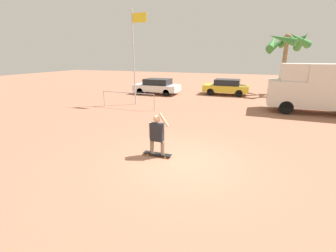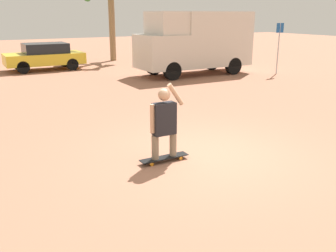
{
  "view_description": "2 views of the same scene",
  "coord_description": "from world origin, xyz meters",
  "px_view_note": "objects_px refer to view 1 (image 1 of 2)",
  "views": [
    {
      "loc": [
        1.93,
        -6.49,
        3.35
      ],
      "look_at": [
        -0.81,
        0.87,
        0.89
      ],
      "focal_mm": 24.0,
      "sensor_mm": 36.0,
      "label": 1
    },
    {
      "loc": [
        -4.26,
        -5.96,
        2.82
      ],
      "look_at": [
        -0.55,
        0.66,
        0.54
      ],
      "focal_mm": 40.0,
      "sensor_mm": 36.0,
      "label": 2
    }
  ],
  "objects_px": {
    "parked_car_yellow": "(226,87)",
    "flagpole": "(135,51)",
    "camper_van": "(321,87)",
    "palm_tree_near_van": "(287,43)",
    "person_skateboarder": "(157,133)",
    "parked_car_white": "(157,86)",
    "skateboard": "(157,154)"
  },
  "relations": [
    {
      "from": "skateboard",
      "to": "person_skateboarder",
      "type": "xyz_separation_m",
      "value": [
        -0.0,
        -0.0,
        0.79
      ]
    },
    {
      "from": "person_skateboarder",
      "to": "parked_car_white",
      "type": "height_order",
      "value": "person_skateboarder"
    },
    {
      "from": "person_skateboarder",
      "to": "palm_tree_near_van",
      "type": "xyz_separation_m",
      "value": [
        5.33,
        16.4,
        3.55
      ]
    },
    {
      "from": "parked_car_white",
      "to": "flagpole",
      "type": "xyz_separation_m",
      "value": [
        0.46,
        -4.8,
        2.91
      ]
    },
    {
      "from": "parked_car_white",
      "to": "person_skateboarder",
      "type": "bearing_deg",
      "value": -66.86
    },
    {
      "from": "person_skateboarder",
      "to": "skateboard",
      "type": "bearing_deg",
      "value": 0.0
    },
    {
      "from": "palm_tree_near_van",
      "to": "flagpole",
      "type": "height_order",
      "value": "flagpole"
    },
    {
      "from": "camper_van",
      "to": "skateboard",
      "type": "bearing_deg",
      "value": -126.41
    },
    {
      "from": "parked_car_yellow",
      "to": "palm_tree_near_van",
      "type": "height_order",
      "value": "palm_tree_near_van"
    },
    {
      "from": "parked_car_yellow",
      "to": "parked_car_white",
      "type": "distance_m",
      "value": 6.24
    },
    {
      "from": "person_skateboarder",
      "to": "parked_car_white",
      "type": "distance_m",
      "value": 13.45
    },
    {
      "from": "skateboard",
      "to": "flagpole",
      "type": "height_order",
      "value": "flagpole"
    },
    {
      "from": "skateboard",
      "to": "flagpole",
      "type": "bearing_deg",
      "value": 122.54
    },
    {
      "from": "parked_car_white",
      "to": "flagpole",
      "type": "relative_size",
      "value": 0.65
    },
    {
      "from": "camper_van",
      "to": "parked_car_white",
      "type": "distance_m",
      "value": 12.46
    },
    {
      "from": "person_skateboarder",
      "to": "flagpole",
      "type": "height_order",
      "value": "flagpole"
    },
    {
      "from": "palm_tree_near_van",
      "to": "skateboard",
      "type": "bearing_deg",
      "value": -107.98
    },
    {
      "from": "parked_car_yellow",
      "to": "palm_tree_near_van",
      "type": "xyz_separation_m",
      "value": [
        4.64,
        2.23,
        3.68
      ]
    },
    {
      "from": "skateboard",
      "to": "parked_car_white",
      "type": "xyz_separation_m",
      "value": [
        -5.29,
        12.36,
        0.65
      ]
    },
    {
      "from": "parked_car_white",
      "to": "palm_tree_near_van",
      "type": "bearing_deg",
      "value": 20.85
    },
    {
      "from": "camper_van",
      "to": "palm_tree_near_van",
      "type": "relative_size",
      "value": 1.01
    },
    {
      "from": "parked_car_yellow",
      "to": "parked_car_white",
      "type": "height_order",
      "value": "parked_car_white"
    },
    {
      "from": "palm_tree_near_van",
      "to": "person_skateboarder",
      "type": "bearing_deg",
      "value": -107.99
    },
    {
      "from": "person_skateboarder",
      "to": "palm_tree_near_van",
      "type": "distance_m",
      "value": 17.61
    },
    {
      "from": "camper_van",
      "to": "parked_car_yellow",
      "type": "relative_size",
      "value": 1.41
    },
    {
      "from": "camper_van",
      "to": "parked_car_white",
      "type": "height_order",
      "value": "camper_van"
    },
    {
      "from": "parked_car_white",
      "to": "palm_tree_near_van",
      "type": "relative_size",
      "value": 0.75
    },
    {
      "from": "parked_car_yellow",
      "to": "flagpole",
      "type": "xyz_separation_m",
      "value": [
        -5.51,
        -6.62,
        2.92
      ]
    },
    {
      "from": "parked_car_yellow",
      "to": "palm_tree_near_van",
      "type": "bearing_deg",
      "value": 25.61
    },
    {
      "from": "parked_car_yellow",
      "to": "flagpole",
      "type": "height_order",
      "value": "flagpole"
    },
    {
      "from": "parked_car_white",
      "to": "skateboard",
      "type": "bearing_deg",
      "value": -66.85
    },
    {
      "from": "skateboard",
      "to": "person_skateboarder",
      "type": "height_order",
      "value": "person_skateboarder"
    }
  ]
}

